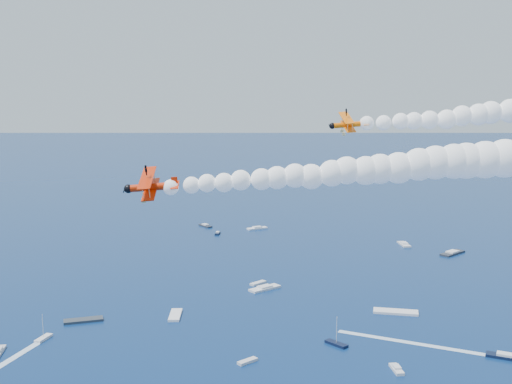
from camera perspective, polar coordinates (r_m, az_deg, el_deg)
The scene contains 4 objects.
biplane_lead at distance 109.16m, azimuth 8.15°, elevation 5.84°, with size 6.44×7.22×4.35m, color #FF6A05, non-canonical shape.
biplane_trail at distance 97.99m, azimuth -9.04°, elevation 0.43°, with size 8.15×9.14×5.51m, color red, non-canonical shape.
smoke_trail_trail at distance 97.95m, azimuth 7.22°, elevation 1.70°, with size 46.89×33.18×9.97m, color white, non-canonical shape.
spectator_boats at distance 201.86m, azimuth 12.79°, elevation -9.96°, with size 248.49×174.77×0.70m.
Camera 1 is at (62.22, -66.88, 64.83)m, focal length 45.81 mm.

